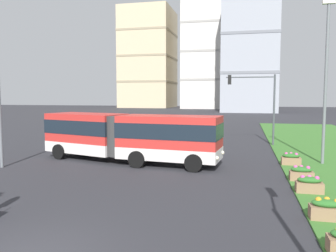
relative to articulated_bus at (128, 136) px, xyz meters
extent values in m
cube|color=red|center=(2.79, -0.51, 0.07)|extent=(6.22, 3.08, 2.55)
cube|color=silver|center=(2.79, -0.51, -0.85)|extent=(6.24, 3.11, 0.70)
cube|color=#19232D|center=(2.79, -0.51, 0.50)|extent=(6.26, 3.13, 0.90)
cube|color=red|center=(-3.18, 0.64, 0.07)|extent=(5.69, 3.84, 2.55)
cube|color=silver|center=(-3.18, 0.64, -0.85)|extent=(5.71, 3.86, 0.70)
cube|color=#19232D|center=(-3.18, 0.64, 0.50)|extent=(5.74, 3.89, 0.90)
cylinder|color=#383838|center=(-0.20, -0.21, 0.07)|extent=(2.40, 2.40, 2.45)
cylinder|color=black|center=(4.70, 0.55, -1.15)|extent=(1.02, 0.38, 1.00)
cylinder|color=black|center=(4.45, -1.93, -1.15)|extent=(1.02, 0.38, 1.00)
cylinder|color=black|center=(1.32, 0.89, -1.15)|extent=(1.02, 0.38, 1.00)
cylinder|color=black|center=(1.07, -1.59, -1.15)|extent=(1.02, 0.38, 1.00)
cylinder|color=black|center=(-4.08, 2.20, -1.15)|extent=(1.04, 0.55, 1.00)
cylinder|color=black|center=(-4.77, -0.20, -1.15)|extent=(1.04, 0.55, 1.00)
sphere|color=#F9EFC6|center=(5.88, 0.08, -0.85)|extent=(0.24, 0.24, 0.24)
sphere|color=#F9EFC6|center=(5.70, -1.71, -0.85)|extent=(0.24, 0.24, 0.24)
cube|color=maroon|center=(-4.15, 9.20, -1.07)|extent=(4.51, 2.09, 0.80)
cube|color=black|center=(-4.30, 9.21, -0.37)|extent=(2.48, 1.83, 0.60)
cylinder|color=black|center=(-2.59, 9.99, -1.33)|extent=(0.65, 0.26, 0.64)
cylinder|color=black|center=(-2.71, 8.20, -1.33)|extent=(0.65, 0.26, 0.64)
cylinder|color=black|center=(-5.58, 10.19, -1.33)|extent=(0.65, 0.26, 0.64)
cylinder|color=black|center=(-5.70, 8.40, -1.33)|extent=(0.65, 0.26, 0.64)
cube|color=#937051|center=(9.88, -8.15, -1.35)|extent=(1.10, 0.56, 0.44)
ellipsoid|color=#2D6B28|center=(9.88, -8.15, -1.03)|extent=(0.99, 0.50, 0.28)
sphere|color=orange|center=(9.60, -8.15, -0.93)|extent=(0.20, 0.20, 0.20)
sphere|color=orange|center=(9.88, -8.07, -0.93)|extent=(0.20, 0.20, 0.20)
cube|color=#937051|center=(9.88, -4.95, -1.35)|extent=(1.10, 0.56, 0.44)
ellipsoid|color=#2D6B28|center=(9.88, -4.95, -1.03)|extent=(0.99, 0.50, 0.28)
sphere|color=#D14C99|center=(9.60, -4.95, -0.93)|extent=(0.20, 0.20, 0.20)
sphere|color=#D14C99|center=(9.88, -4.87, -0.93)|extent=(0.20, 0.20, 0.20)
sphere|color=#D14C99|center=(10.16, -5.01, -0.93)|extent=(0.20, 0.20, 0.20)
cube|color=#937051|center=(9.88, -2.86, -1.35)|extent=(1.10, 0.56, 0.44)
ellipsoid|color=#2D6B28|center=(9.88, -2.86, -1.03)|extent=(0.99, 0.50, 0.28)
sphere|color=#D14C99|center=(9.60, -2.86, -0.93)|extent=(0.20, 0.20, 0.20)
sphere|color=#D14C99|center=(9.88, -2.78, -0.93)|extent=(0.20, 0.20, 0.20)
sphere|color=#D14C99|center=(10.16, -2.92, -0.93)|extent=(0.20, 0.20, 0.20)
cube|color=#937051|center=(9.88, 0.99, -1.35)|extent=(1.10, 0.56, 0.44)
ellipsoid|color=#2D6B28|center=(9.88, 0.99, -1.03)|extent=(0.99, 0.50, 0.28)
sphere|color=#D14C99|center=(9.60, 0.99, -0.93)|extent=(0.20, 0.20, 0.20)
sphere|color=#D14C99|center=(9.88, 1.07, -0.93)|extent=(0.20, 0.20, 0.20)
sphere|color=#D14C99|center=(10.16, 0.93, -0.93)|extent=(0.20, 0.20, 0.20)
cylinder|color=#474C51|center=(9.48, 9.27, 1.32)|extent=(0.16, 0.16, 5.95)
cylinder|color=#474C51|center=(7.49, 9.27, 4.09)|extent=(3.98, 0.10, 0.10)
cube|color=black|center=(5.80, 9.27, 3.89)|extent=(0.28, 0.28, 0.80)
sphere|color=red|center=(5.80, 9.27, 4.14)|extent=(0.16, 0.16, 0.16)
sphere|color=yellow|center=(5.80, 9.27, 3.88)|extent=(0.16, 0.16, 0.16)
sphere|color=green|center=(5.80, 9.27, 3.62)|extent=(0.16, 0.16, 0.16)
cylinder|color=slate|center=(11.78, 1.76, 3.10)|extent=(0.18, 0.18, 9.52)
cube|color=white|center=(11.78, 1.76, 7.96)|extent=(0.70, 0.28, 0.20)
cube|color=beige|center=(-28.15, 100.93, 16.15)|extent=(17.80, 19.48, 35.61)
cube|color=#9C8D6E|center=(-28.15, 100.93, 7.60)|extent=(18.00, 19.68, 0.70)
cube|color=#9C8D6E|center=(-28.15, 100.93, 16.50)|extent=(18.00, 19.68, 0.70)
cube|color=#9C8D6E|center=(-28.15, 100.93, 25.40)|extent=(18.00, 19.68, 0.70)
cube|color=silver|center=(-3.01, 95.31, 16.51)|extent=(21.22, 16.29, 36.33)
cube|color=#A4A099|center=(-3.01, 95.31, 7.78)|extent=(21.42, 16.49, 0.70)
cube|color=#A4A099|center=(-3.01, 95.31, 16.86)|extent=(21.42, 16.49, 0.70)
cube|color=#A4A099|center=(-3.01, 95.31, 25.94)|extent=(21.42, 16.49, 0.70)
cube|color=#9EA3AD|center=(7.91, 72.70, 17.45)|extent=(14.01, 16.73, 38.20)
cube|color=gray|center=(7.91, 72.70, 8.25)|extent=(14.21, 16.93, 0.70)
cube|color=gray|center=(7.91, 72.70, 17.80)|extent=(14.21, 16.93, 0.70)
cube|color=gray|center=(7.91, 72.70, 27.34)|extent=(14.21, 16.93, 0.70)
camera|label=1|loc=(7.18, -19.89, 2.51)|focal=35.88mm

